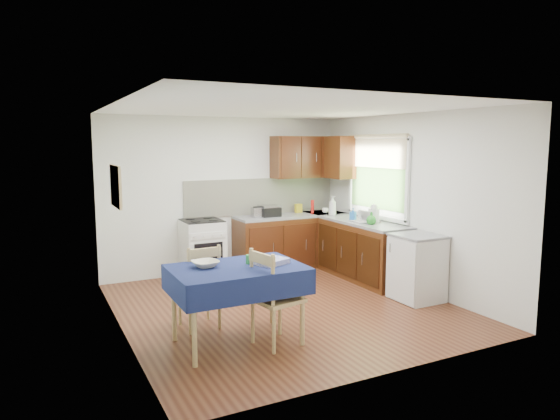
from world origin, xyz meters
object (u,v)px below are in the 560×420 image
toaster (259,212)px  kettle (374,214)px  dining_table (237,277)px  dish_rack (366,221)px  sandwich_press (269,211)px  chair_far (200,284)px  chair_near (273,295)px

toaster → kettle: (1.31, -1.29, 0.04)m
kettle → dining_table: bearing=-154.6°
toaster → dish_rack: size_ratio=0.61×
toaster → sandwich_press: (0.19, 0.01, 0.01)m
sandwich_press → chair_far: bearing=-110.8°
chair_far → kettle: (2.94, 0.71, 0.51)m
dining_table → chair_near: (0.31, -0.22, -0.18)m
dining_table → sandwich_press: sandwich_press is taller
dining_table → sandwich_press: bearing=49.9°
toaster → kettle: kettle is taller
kettle → sandwich_press: bearing=130.5°
chair_near → dish_rack: (2.34, 1.61, 0.39)m
chair_far → kettle: 3.07m
chair_far → dish_rack: dish_rack is taller
toaster → kettle: bearing=-59.2°
dining_table → kettle: bearing=17.2°
chair_far → dish_rack: bearing=-167.4°
chair_near → chair_far: bearing=21.1°
chair_far → kettle: bearing=-169.6°
sandwich_press → dish_rack: size_ratio=0.83×
sandwich_press → kettle: bearing=-28.0°
chair_near → dish_rack: dish_rack is taller
dining_table → toaster: toaster is taller
chair_near → sandwich_press: 3.14m
toaster → dish_rack: bearing=-58.8°
toaster → chair_far: bearing=-143.7°
kettle → chair_near: bearing=-148.0°
dish_rack → kettle: 0.16m
toaster → kettle: 1.84m
dining_table → dish_rack: dish_rack is taller
chair_near → toaster: toaster is taller
sandwich_press → dish_rack: 1.59m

